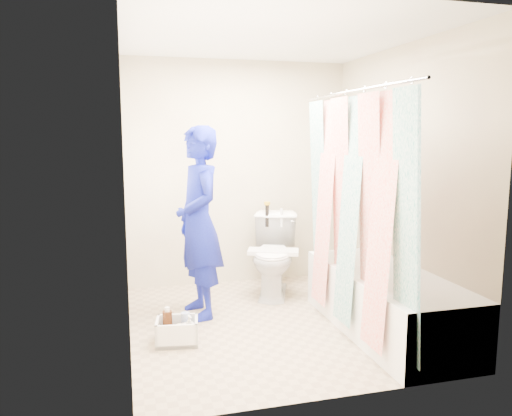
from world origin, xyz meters
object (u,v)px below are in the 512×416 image
object	(u,v)px
bathtub	(386,300)
toilet	(274,255)
plumber	(199,222)
cleaning_caddy	(178,332)

from	to	relation	value
bathtub	toilet	distance (m)	1.33
toilet	plumber	xyz separation A→B (m)	(-0.82, -0.39, 0.44)
plumber	cleaning_caddy	bearing A→B (deg)	-33.20
toilet	cleaning_caddy	bearing A→B (deg)	-117.63
plumber	cleaning_caddy	size ratio (longest dim) A/B	4.75
toilet	plumber	bearing A→B (deg)	-134.17
bathtub	toilet	size ratio (longest dim) A/B	2.16
plumber	toilet	bearing A→B (deg)	106.35
toilet	plumber	distance (m)	1.01
toilet	cleaning_caddy	world-z (taller)	toilet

